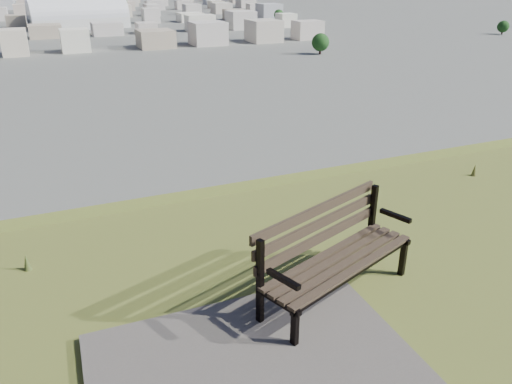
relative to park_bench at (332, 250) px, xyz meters
name	(u,v)px	position (x,y,z in m)	size (l,w,h in m)	color
park_bench	(332,250)	(0.00, 0.00, 0.00)	(1.78, 1.11, 0.89)	#3D3023
arena	(79,19)	(19.06, 285.03, -20.71)	(50.21, 25.83, 20.33)	silver
city_blocks	(38,9)	(1.21, 393.05, -22.00)	(395.00, 361.00, 7.00)	beige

